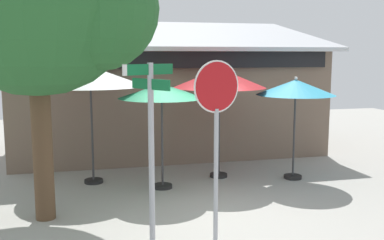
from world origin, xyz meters
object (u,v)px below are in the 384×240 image
(street_sign_post, at_px, (151,137))
(patio_umbrella_teal_far_right, at_px, (296,88))
(patio_umbrella_forest_green_center, at_px, (162,92))
(patio_umbrella_ivory_left, at_px, (90,77))
(stop_sign, at_px, (216,120))
(patio_umbrella_crimson_right, at_px, (219,79))

(street_sign_post, xyz_separation_m, patio_umbrella_teal_far_right, (4.00, 3.20, 0.44))
(patio_umbrella_forest_green_center, distance_m, patio_umbrella_teal_far_right, 3.28)
(street_sign_post, bearing_deg, patio_umbrella_ivory_left, 101.63)
(patio_umbrella_teal_far_right, bearing_deg, stop_sign, -130.99)
(stop_sign, xyz_separation_m, patio_umbrella_crimson_right, (1.31, 4.09, 0.39))
(street_sign_post, distance_m, patio_umbrella_ivory_left, 4.14)
(street_sign_post, distance_m, patio_umbrella_forest_green_center, 3.29)
(patio_umbrella_ivory_left, relative_size, patio_umbrella_teal_far_right, 1.13)
(stop_sign, relative_size, patio_umbrella_teal_far_right, 1.17)
(patio_umbrella_forest_green_center, relative_size, patio_umbrella_crimson_right, 0.89)
(street_sign_post, bearing_deg, patio_umbrella_forest_green_center, 77.30)
(patio_umbrella_teal_far_right, bearing_deg, patio_umbrella_crimson_right, 161.63)
(stop_sign, bearing_deg, street_sign_post, 161.75)
(stop_sign, distance_m, patio_umbrella_ivory_left, 4.67)
(patio_umbrella_forest_green_center, distance_m, patio_umbrella_crimson_right, 1.67)
(street_sign_post, relative_size, patio_umbrella_crimson_right, 1.05)
(street_sign_post, bearing_deg, patio_umbrella_crimson_right, 59.26)
(street_sign_post, xyz_separation_m, patio_umbrella_crimson_right, (2.25, 3.78, 0.66))
(street_sign_post, relative_size, stop_sign, 0.99)
(stop_sign, bearing_deg, patio_umbrella_teal_far_right, 49.01)
(street_sign_post, distance_m, stop_sign, 1.03)
(patio_umbrella_forest_green_center, bearing_deg, patio_umbrella_teal_far_right, 0.41)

